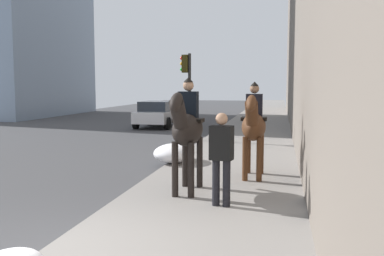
# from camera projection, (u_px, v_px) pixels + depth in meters

# --- Properties ---
(mounted_horse_near) EXTENTS (2.15, 0.60, 2.35)m
(mounted_horse_near) POSITION_uv_depth(u_px,v_px,m) (187.00, 128.00, 8.83)
(mounted_horse_near) COLOR black
(mounted_horse_near) RESTS_ON sidewalk_slab
(mounted_horse_far) EXTENTS (2.15, 0.60, 2.27)m
(mounted_horse_far) POSITION_uv_depth(u_px,v_px,m) (254.00, 125.00, 10.28)
(mounted_horse_far) COLOR #4C2B16
(mounted_horse_far) RESTS_ON sidewalk_slab
(pedestrian_greeting) EXTENTS (0.33, 0.44, 1.70)m
(pedestrian_greeting) POSITION_uv_depth(u_px,v_px,m) (221.00, 153.00, 7.87)
(pedestrian_greeting) COLOR black
(pedestrian_greeting) RESTS_ON sidewalk_slab
(car_near_lane) EXTENTS (3.87, 1.98, 1.44)m
(car_near_lane) POSITION_uv_depth(u_px,v_px,m) (158.00, 114.00, 23.86)
(car_near_lane) COLOR silver
(car_near_lane) RESTS_ON ground
(traffic_light_near_curb) EXTENTS (0.20, 0.44, 3.55)m
(traffic_light_near_curb) POSITION_uv_depth(u_px,v_px,m) (187.00, 83.00, 17.28)
(traffic_light_near_curb) COLOR black
(traffic_light_near_curb) RESTS_ON ground
(snow_pile_far) EXTENTS (1.51, 1.16, 0.52)m
(snow_pile_far) POSITION_uv_depth(u_px,v_px,m) (174.00, 153.00, 12.49)
(snow_pile_far) COLOR white
(snow_pile_far) RESTS_ON sidewalk_slab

